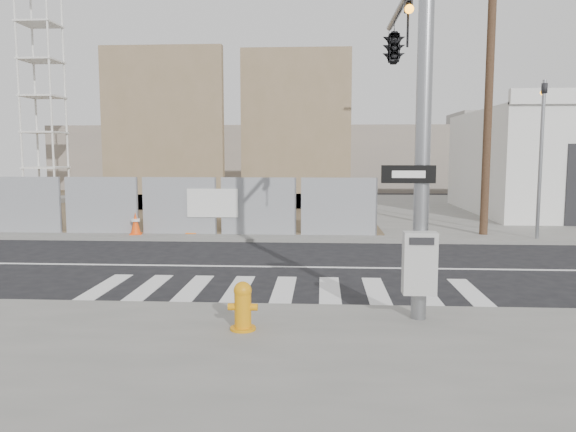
# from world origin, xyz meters

# --- Properties ---
(ground) EXTENTS (100.00, 100.00, 0.00)m
(ground) POSITION_xyz_m (0.00, 0.00, 0.00)
(ground) COLOR black
(ground) RESTS_ON ground
(sidewalk_far) EXTENTS (50.00, 20.00, 0.12)m
(sidewalk_far) POSITION_xyz_m (0.00, 14.00, 0.06)
(sidewalk_far) COLOR slate
(sidewalk_far) RESTS_ON ground
(signal_pole) EXTENTS (0.96, 5.87, 7.00)m
(signal_pole) POSITION_xyz_m (2.49, -2.05, 4.78)
(signal_pole) COLOR gray
(signal_pole) RESTS_ON sidewalk_near
(far_signal_pole) EXTENTS (0.16, 0.20, 5.60)m
(far_signal_pole) POSITION_xyz_m (8.00, 4.60, 3.48)
(far_signal_pole) COLOR gray
(far_signal_pole) RESTS_ON sidewalk_far
(chain_link_fence) EXTENTS (24.60, 0.04, 2.00)m
(chain_link_fence) POSITION_xyz_m (-10.00, 5.00, 1.12)
(chain_link_fence) COLOR gray
(chain_link_fence) RESTS_ON sidewalk_far
(concrete_wall_left) EXTENTS (6.00, 1.30, 8.00)m
(concrete_wall_left) POSITION_xyz_m (-7.00, 13.08, 3.38)
(concrete_wall_left) COLOR #7A6649
(concrete_wall_left) RESTS_ON sidewalk_far
(concrete_wall_right) EXTENTS (5.50, 1.30, 8.00)m
(concrete_wall_right) POSITION_xyz_m (-0.50, 14.08, 3.38)
(concrete_wall_right) COLOR #7A6649
(concrete_wall_right) RESTS_ON sidewalk_far
(crane_tower) EXTENTS (2.60, 2.60, 18.15)m
(crane_tower) POSITION_xyz_m (-15.00, 17.00, 9.02)
(crane_tower) COLOR slate
(crane_tower) RESTS_ON sidewalk_far
(utility_pole_right) EXTENTS (1.60, 0.28, 10.00)m
(utility_pole_right) POSITION_xyz_m (6.50, 5.50, 5.20)
(utility_pole_right) COLOR #4E3524
(utility_pole_right) RESTS_ON sidewalk_far
(fire_hydrant) EXTENTS (0.48, 0.42, 0.79)m
(fire_hydrant) POSITION_xyz_m (-0.45, -5.61, 0.51)
(fire_hydrant) COLOR orange
(fire_hydrant) RESTS_ON sidewalk_near
(traffic_cone_c) EXTENTS (0.48, 0.48, 0.78)m
(traffic_cone_c) POSITION_xyz_m (-5.70, 4.76, 0.50)
(traffic_cone_c) COLOR #FB4A0D
(traffic_cone_c) RESTS_ON sidewalk_far
(traffic_cone_d) EXTENTS (0.40, 0.40, 0.74)m
(traffic_cone_d) POSITION_xyz_m (-3.81, 5.14, 0.48)
(traffic_cone_d) COLOR orange
(traffic_cone_d) RESTS_ON sidewalk_far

